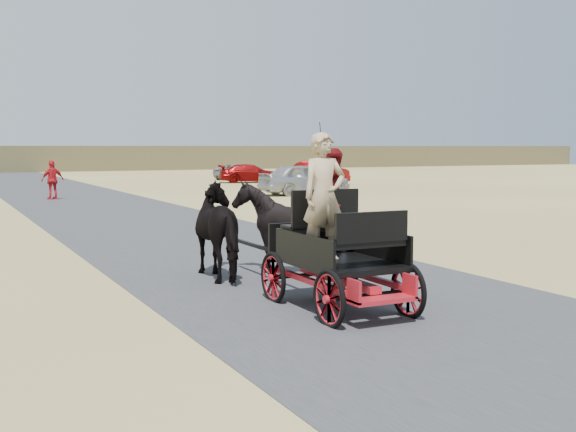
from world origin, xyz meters
name	(u,v)px	position (x,y,z in m)	size (l,w,h in m)	color
ground	(329,289)	(0.00, 0.00, 0.00)	(140.00, 140.00, 0.00)	tan
road	(329,289)	(0.00, 0.00, 0.01)	(6.00, 140.00, 0.01)	#38383A
ridge_far	(0,159)	(0.00, 62.00, 1.20)	(140.00, 6.00, 2.40)	brown
carriage	(337,284)	(-0.60, -1.31, 0.36)	(1.30, 2.40, 0.72)	black
horse_left	(225,230)	(-1.15, 1.69, 0.85)	(0.91, 2.01, 1.70)	black
horse_right	(281,227)	(-0.05, 1.69, 0.85)	(1.37, 1.54, 1.70)	black
driver_man	(324,196)	(-0.80, -1.26, 1.62)	(0.66, 0.43, 1.80)	tan
passenger_woman	(335,201)	(-0.30, -0.71, 1.51)	(0.77, 0.60, 1.58)	#660C0F
pedestrian	(53,180)	(-1.00, 22.80, 0.86)	(1.01, 0.42, 1.73)	red
car_a	(304,179)	(10.40, 20.74, 0.76)	(1.79, 4.45, 1.52)	#B2B2B7
car_b	(320,173)	(15.27, 28.07, 0.74)	(1.56, 4.47, 1.47)	maroon
car_c	(251,173)	(12.77, 32.81, 0.59)	(1.66, 4.09, 1.19)	maroon
car_d	(241,172)	(13.92, 37.08, 0.56)	(1.86, 4.04, 1.12)	#B2B2B7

